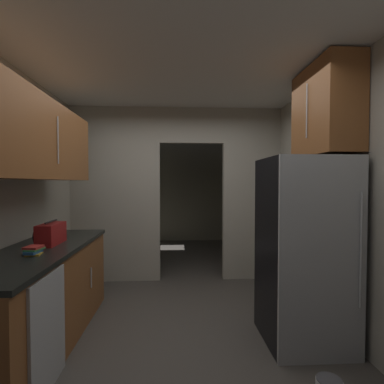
% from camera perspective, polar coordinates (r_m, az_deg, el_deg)
% --- Properties ---
extents(ground, '(20.00, 20.00, 0.00)m').
position_cam_1_polar(ground, '(3.17, -2.71, -26.53)').
color(ground, '#47423D').
extents(kitchen_overhead_slab, '(3.61, 7.49, 0.06)m').
position_cam_1_polar(kitchen_overhead_slab, '(3.51, -2.85, 21.34)').
color(kitchen_overhead_slab, silver).
extents(kitchen_partition, '(3.21, 0.12, 2.65)m').
position_cam_1_polar(kitchen_partition, '(4.54, -3.82, 0.64)').
color(kitchen_partition, '#ADA899').
rests_on(kitchen_partition, ground).
extents(adjoining_room_shell, '(3.21, 3.16, 2.65)m').
position_cam_1_polar(adjoining_room_shell, '(6.62, -2.98, 0.26)').
color(adjoining_room_shell, gray).
rests_on(adjoining_room_shell, ground).
extents(kitchen_flank_right, '(0.10, 4.25, 2.65)m').
position_cam_1_polar(kitchen_flank_right, '(2.94, 31.57, -1.96)').
color(kitchen_flank_right, '#ADA899').
rests_on(kitchen_flank_right, ground).
extents(refrigerator, '(0.74, 0.77, 1.73)m').
position_cam_1_polar(refrigerator, '(3.01, 20.89, -10.53)').
color(refrigerator, black).
rests_on(refrigerator, ground).
extents(lower_cabinet_run, '(0.67, 2.13, 0.90)m').
position_cam_1_polar(lower_cabinet_run, '(3.18, -27.44, -17.69)').
color(lower_cabinet_run, brown).
rests_on(lower_cabinet_run, ground).
extents(dishwasher, '(0.02, 0.56, 0.84)m').
position_cam_1_polar(dishwasher, '(2.56, -26.16, -23.36)').
color(dishwasher, '#B7BABC').
rests_on(dishwasher, ground).
extents(upper_cabinet_counterside, '(0.36, 1.92, 0.71)m').
position_cam_1_polar(upper_cabinet_counterside, '(3.03, -27.85, 8.93)').
color(upper_cabinet_counterside, brown).
extents(upper_cabinet_fridgeside, '(0.36, 0.81, 0.86)m').
position_cam_1_polar(upper_cabinet_fridgeside, '(3.21, 24.46, 14.12)').
color(upper_cabinet_fridgeside, brown).
extents(boombox, '(0.17, 0.37, 0.23)m').
position_cam_1_polar(boombox, '(3.20, -25.76, -7.33)').
color(boombox, maroon).
rests_on(boombox, lower_cabinet_run).
extents(book_stack, '(0.14, 0.17, 0.07)m').
position_cam_1_polar(book_stack, '(2.82, -28.41, -9.95)').
color(book_stack, gold).
rests_on(book_stack, lower_cabinet_run).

